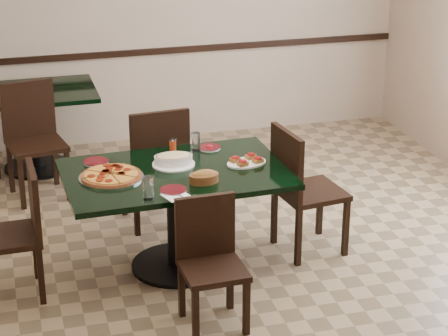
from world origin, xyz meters
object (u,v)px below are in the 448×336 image
object	(u,v)px
back_chair_near	(33,133)
bread_basket	(204,177)
chair_right	(300,184)
pepperoni_pizza	(111,176)
back_table	(34,115)
chair_far	(157,160)
chair_left	(20,226)
chair_near	(210,255)
main_table	(176,195)
lasagna_casserole	(173,159)
bruschetta_platter	(246,161)

from	to	relation	value
back_chair_near	bread_basket	world-z (taller)	back_chair_near
chair_right	pepperoni_pizza	world-z (taller)	chair_right
back_table	back_chair_near	bearing A→B (deg)	-94.56
back_table	chair_far	xyz separation A→B (m)	(0.84, -1.50, 0.04)
back_chair_near	back_table	bearing A→B (deg)	74.91
chair_left	bread_basket	xyz separation A→B (m)	(1.23, -0.16, 0.28)
chair_near	main_table	bearing A→B (deg)	91.85
chair_far	pepperoni_pizza	xyz separation A→B (m)	(-0.45, -0.72, 0.21)
back_chair_near	pepperoni_pizza	size ratio (longest dim) A/B	2.19
back_chair_near	bread_basket	bearing A→B (deg)	-72.27
back_table	lasagna_casserole	xyz separation A→B (m)	(0.85, -2.09, 0.27)
back_chair_near	chair_left	bearing A→B (deg)	-107.55
chair_near	back_table	bearing A→B (deg)	104.39
pepperoni_pizza	lasagna_casserole	xyz separation A→B (m)	(0.46, 0.12, 0.03)
chair_left	main_table	bearing A→B (deg)	92.85
chair_left	bread_basket	distance (m)	1.27
chair_right	lasagna_casserole	bearing A→B (deg)	75.07
chair_far	bread_basket	size ratio (longest dim) A/B	4.68
back_table	chair_near	xyz separation A→B (m)	(0.89, -2.96, -0.06)
lasagna_casserole	bruschetta_platter	xyz separation A→B (m)	(0.50, -0.11, -0.02)
chair_far	back_table	bearing A→B (deg)	-66.12
chair_left	lasagna_casserole	size ratio (longest dim) A/B	3.00
chair_near	chair_right	world-z (taller)	chair_right
chair_near	chair_right	distance (m)	1.16
pepperoni_pizza	chair_right	bearing A→B (deg)	0.39
chair_right	back_chair_near	distance (m)	2.44
back_table	chair_right	size ratio (longest dim) A/B	1.17
lasagna_casserole	back_table	bearing A→B (deg)	115.24
main_table	back_table	xyz separation A→B (m)	(-0.84, 2.21, -0.04)
main_table	chair_near	xyz separation A→B (m)	(0.06, -0.75, -0.10)
chair_left	bruschetta_platter	distance (m)	1.63
back_table	bread_basket	distance (m)	2.66
chair_near	chair_right	xyz separation A→B (m)	(0.87, 0.75, 0.08)
chair_far	pepperoni_pizza	distance (m)	0.87
chair_left	bread_basket	world-z (taller)	chair_left
back_chair_near	bruschetta_platter	xyz separation A→B (m)	(1.40, -1.64, 0.23)
chair_left	pepperoni_pizza	world-z (taller)	chair_left
chair_far	bread_basket	bearing A→B (deg)	93.11
chair_right	bread_basket	distance (m)	0.86
main_table	chair_far	size ratio (longest dim) A/B	1.59
chair_near	lasagna_casserole	xyz separation A→B (m)	(-0.04, 0.86, 0.33)
back_chair_near	pepperoni_pizza	world-z (taller)	back_chair_near
main_table	back_chair_near	world-z (taller)	back_chair_near
chair_near	chair_left	world-z (taller)	chair_left
main_table	back_table	distance (m)	2.36
main_table	bruschetta_platter	world-z (taller)	bruschetta_platter
chair_far	bruschetta_platter	xyz separation A→B (m)	(0.52, -0.71, 0.21)
chair_far	pepperoni_pizza	world-z (taller)	chair_far
back_table	chair_far	size ratio (longest dim) A/B	1.14
bread_basket	chair_left	bearing A→B (deg)	168.29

